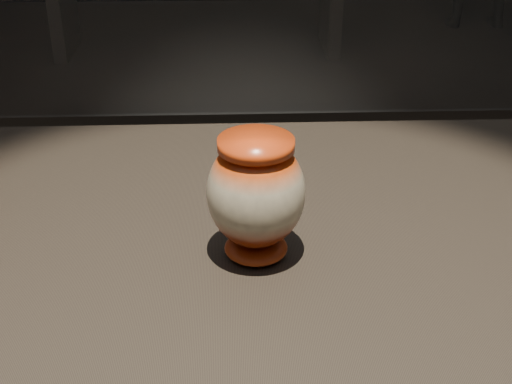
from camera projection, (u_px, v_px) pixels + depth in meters
display_plinth at (186, 381)px, 1.13m from camera, size 2.00×0.80×0.90m
main_vase at (256, 194)px, 0.92m from camera, size 0.14×0.14×0.17m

